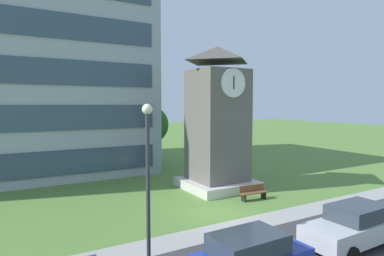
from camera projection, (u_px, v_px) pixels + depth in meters
name	position (u px, v px, depth m)	size (l,w,h in m)	color
ground_plane	(219.00, 213.00, 17.50)	(160.00, 160.00, 0.00)	#567F38
kerb_strip	(244.00, 225.00, 15.70)	(120.00, 1.60, 0.01)	#9E9E99
office_building	(9.00, 59.00, 28.05)	(21.37, 15.56, 19.20)	#9EA8B2
clock_tower	(218.00, 126.00, 22.32)	(4.48, 4.48, 9.60)	#605B56
park_bench	(253.00, 192.00, 19.84)	(1.83, 0.63, 0.88)	brown
street_lamp	(148.00, 168.00, 11.18)	(0.36, 0.36, 5.78)	#333338
tree_streetside	(150.00, 125.00, 30.17)	(3.46, 3.46, 5.61)	#513823
parked_car_silver	(355.00, 226.00, 13.31)	(4.71, 2.02, 1.69)	silver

